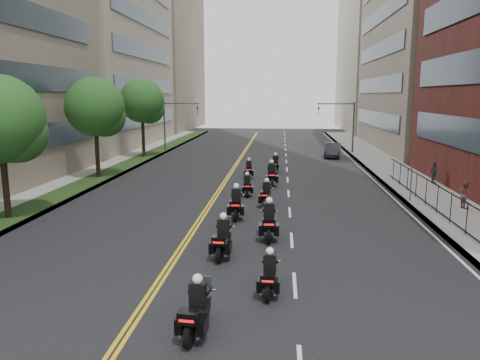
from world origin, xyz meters
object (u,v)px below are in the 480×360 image
object	(u,v)px
parked_sedan	(333,150)
motorcycle_1	(269,276)
motorcycle_3	(269,222)
motorcycle_9	(275,165)
motorcycle_6	(247,186)
motorcycle_5	(266,195)
motorcycle_0	(197,311)
motorcycle_2	(223,239)
motorcycle_7	(272,175)
motorcycle_8	(249,170)
pedestrian_c	(434,173)
motorcycle_4	(236,205)
pedestrian_b	(465,194)

from	to	relation	value
parked_sedan	motorcycle_1	bearing A→B (deg)	-90.87
motorcycle_3	motorcycle_9	size ratio (longest dim) A/B	1.14
motorcycle_6	motorcycle_5	bearing A→B (deg)	-69.93
motorcycle_3	motorcycle_0	bearing A→B (deg)	-102.37
motorcycle_0	motorcycle_5	bearing A→B (deg)	90.47
motorcycle_2	motorcycle_7	bearing A→B (deg)	86.95
motorcycle_5	motorcycle_8	xyz separation A→B (m)	(-1.66, 9.20, -0.03)
motorcycle_1	motorcycle_2	xyz separation A→B (m)	(-1.94, 3.39, 0.10)
motorcycle_9	pedestrian_c	size ratio (longest dim) A/B	1.46
motorcycle_3	parked_sedan	distance (m)	29.10
motorcycle_0	motorcycle_4	xyz separation A→B (m)	(-0.10, 12.11, 0.07)
motorcycle_5	motorcycle_8	distance (m)	9.35
motorcycle_8	pedestrian_c	xyz separation A→B (m)	(13.30, -1.94, 0.30)
motorcycle_9	motorcycle_4	bearing A→B (deg)	-90.34
motorcycle_5	parked_sedan	size ratio (longest dim) A/B	0.50
motorcycle_9	pedestrian_b	xyz separation A→B (m)	(10.69, -12.11, 0.27)
motorcycle_0	motorcycle_1	xyz separation A→B (m)	(1.88, 2.78, -0.05)
motorcycle_5	motorcycle_9	size ratio (longest dim) A/B	0.99
motorcycle_1	pedestrian_c	bearing A→B (deg)	62.55
motorcycle_0	motorcycle_7	world-z (taller)	motorcycle_7
parked_sedan	motorcycle_6	bearing A→B (deg)	-102.46
motorcycle_0	motorcycle_2	world-z (taller)	motorcycle_2
motorcycle_4	pedestrian_c	bearing A→B (deg)	34.97
motorcycle_5	parked_sedan	distance (m)	23.08
motorcycle_7	parked_sedan	distance (m)	17.10
motorcycle_3	motorcycle_6	size ratio (longest dim) A/B	1.23
motorcycle_0	motorcycle_9	distance (m)	26.99
motorcycle_5	pedestrian_c	size ratio (longest dim) A/B	1.44
parked_sedan	pedestrian_c	world-z (taller)	pedestrian_c
motorcycle_0	motorcycle_8	world-z (taller)	motorcycle_0
motorcycle_4	motorcycle_8	bearing A→B (deg)	88.18
motorcycle_9	pedestrian_b	distance (m)	16.16
motorcycle_8	motorcycle_9	bearing A→B (deg)	50.92
motorcycle_3	motorcycle_9	world-z (taller)	motorcycle_3
motorcycle_4	motorcycle_5	distance (m)	3.23
pedestrian_c	motorcycle_4	bearing A→B (deg)	122.11
motorcycle_0	motorcycle_6	size ratio (longest dim) A/B	1.09
motorcycle_5	motorcycle_6	distance (m)	3.04
motorcycle_4	pedestrian_b	size ratio (longest dim) A/B	1.61
motorcycle_0	motorcycle_6	world-z (taller)	motorcycle_0
motorcycle_7	motorcycle_5	bearing A→B (deg)	-95.53
parked_sedan	pedestrian_b	distance (m)	22.93
motorcycle_3	motorcycle_7	distance (m)	12.49
motorcycle_8	pedestrian_b	bearing A→B (deg)	-39.53
motorcycle_0	pedestrian_c	world-z (taller)	pedestrian_c
motorcycle_0	motorcycle_9	size ratio (longest dim) A/B	1.00
motorcycle_2	motorcycle_9	world-z (taller)	motorcycle_2
motorcycle_6	motorcycle_2	bearing A→B (deg)	-96.39
motorcycle_1	motorcycle_8	distance (m)	21.49
motorcycle_3	motorcycle_5	size ratio (longest dim) A/B	1.15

